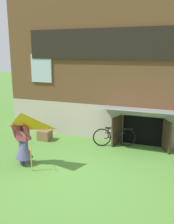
% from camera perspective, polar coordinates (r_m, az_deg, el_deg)
% --- Properties ---
extents(ground_plane, '(60.00, 60.00, 0.00)m').
position_cam_1_polar(ground_plane, '(7.05, -1.91, -14.24)').
color(ground_plane, '#4C7F33').
extents(log_house, '(8.56, 5.71, 5.70)m').
position_cam_1_polar(log_house, '(11.32, 8.56, 11.16)').
color(log_house, '#ADA393').
rests_on(log_house, ground_plane).
extents(person, '(0.60, 0.52, 1.50)m').
position_cam_1_polar(person, '(7.67, -14.30, -7.16)').
color(person, '#474C75').
rests_on(person, ground_plane).
extents(kite, '(1.16, 1.15, 1.63)m').
position_cam_1_polar(kite, '(6.78, -14.60, -4.08)').
color(kite, orange).
rests_on(kite, ground_plane).
extents(bicycle_black, '(1.45, 0.56, 0.70)m').
position_cam_1_polar(bicycle_black, '(8.99, 6.20, -5.67)').
color(bicycle_black, black).
rests_on(bicycle_black, ground_plane).
extents(wooden_crate, '(0.48, 0.41, 0.37)m').
position_cam_1_polar(wooden_crate, '(9.74, -9.60, -5.22)').
color(wooden_crate, brown).
rests_on(wooden_crate, ground_plane).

